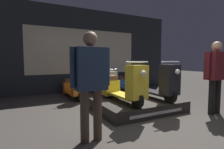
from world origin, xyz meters
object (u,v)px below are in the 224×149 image
object	(u,v)px
scooter_display_right	(153,84)
person_right_browsing	(216,71)
scooter_display_left	(123,86)
person_left_browsing	(91,78)
scooter_backrow_1	(103,85)
scooter_backrow_2	(129,83)
scooter_backrow_0	(73,87)

from	to	relation	value
scooter_display_right	person_right_browsing	world-z (taller)	person_right_browsing
scooter_display_left	person_right_browsing	xyz separation A→B (m)	(1.81, -0.99, 0.35)
scooter_display_left	person_right_browsing	bearing A→B (deg)	-28.65
scooter_display_right	person_left_browsing	bearing A→B (deg)	-153.95
scooter_display_left	person_left_browsing	bearing A→B (deg)	-138.89
scooter_backrow_1	scooter_backrow_2	distance (m)	1.05
person_right_browsing	scooter_display_left	bearing A→B (deg)	151.35
person_left_browsing	person_right_browsing	size ratio (longest dim) A/B	1.00
scooter_backrow_1	scooter_display_left	bearing A→B (deg)	-102.71
person_right_browsing	scooter_backrow_0	bearing A→B (deg)	127.42
scooter_display_right	person_left_browsing	xyz separation A→B (m)	(-2.02, -0.99, 0.34)
scooter_backrow_0	scooter_backrow_2	xyz separation A→B (m)	(2.10, 0.00, 0.00)
scooter_backrow_2	scooter_backrow_1	bearing A→B (deg)	180.00
person_left_browsing	person_right_browsing	bearing A→B (deg)	-0.00
scooter_backrow_0	person_right_browsing	distance (m)	3.96
scooter_display_right	person_right_browsing	bearing A→B (deg)	-47.08
scooter_display_left	scooter_backrow_0	distance (m)	2.21
scooter_display_left	scooter_backrow_2	size ratio (longest dim) A/B	1.00
scooter_display_right	person_right_browsing	xyz separation A→B (m)	(0.92, -0.99, 0.35)
scooter_backrow_1	scooter_backrow_0	bearing A→B (deg)	180.00
scooter_backrow_0	scooter_backrow_2	bearing A→B (deg)	0.00
scooter_display_right	scooter_backrow_2	world-z (taller)	scooter_display_right
person_left_browsing	scooter_backrow_1	bearing A→B (deg)	62.61
scooter_backrow_1	person_left_browsing	size ratio (longest dim) A/B	1.00
scooter_backrow_2	person_right_browsing	world-z (taller)	person_right_browsing
person_right_browsing	scooter_display_right	bearing A→B (deg)	132.92
person_left_browsing	scooter_display_right	bearing A→B (deg)	26.05
scooter_backrow_2	person_right_browsing	distance (m)	3.18
scooter_backrow_0	scooter_backrow_1	distance (m)	1.05
scooter_backrow_0	scooter_backrow_1	size ratio (longest dim) A/B	1.00
scooter_backrow_2	person_left_browsing	bearing A→B (deg)	-130.55
scooter_display_left	scooter_backrow_0	world-z (taller)	scooter_display_left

